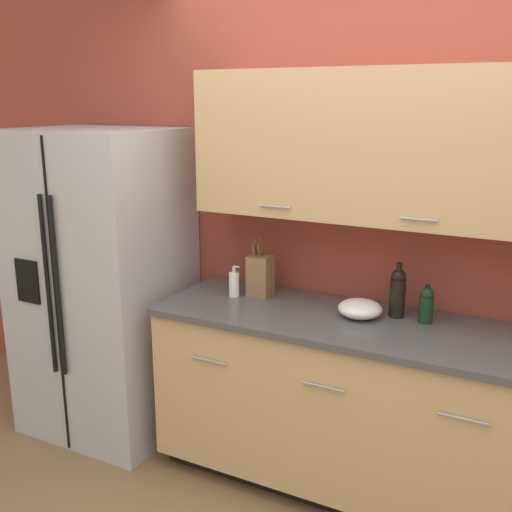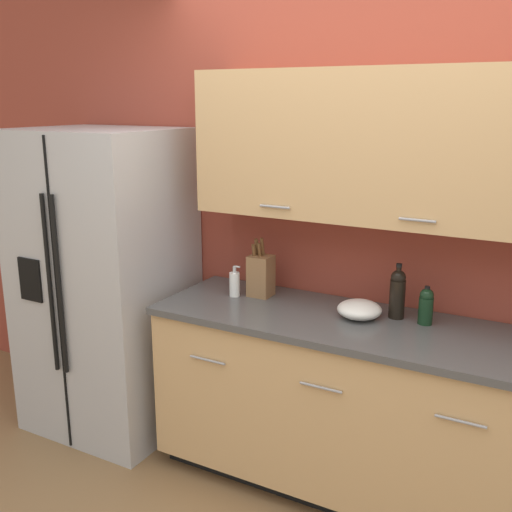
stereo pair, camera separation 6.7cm
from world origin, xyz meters
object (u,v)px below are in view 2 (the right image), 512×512
Objects in this scene: knife_block at (261,275)px; mixing_bowl at (359,309)px; wine_bottle at (397,293)px; soap_dispenser at (235,284)px; oil_bottle at (426,306)px; refrigerator at (106,283)px.

knife_block reaches higher than mixing_bowl.
soap_dispenser is at bearing -173.70° from wine_bottle.
wine_bottle is at bearing 173.26° from oil_bottle.
wine_bottle is at bearing 30.44° from mixing_bowl.
refrigerator is 10.48× the size of soap_dispenser.
soap_dispenser is 0.99m from oil_bottle.
mixing_bowl is (0.58, -0.07, -0.07)m from knife_block.
refrigerator is 1.69m from wine_bottle.
refrigerator reaches higher than knife_block.
refrigerator reaches higher than oil_bottle.
knife_block is 0.73m from wine_bottle.
knife_block is 0.58m from mixing_bowl.
wine_bottle reaches higher than oil_bottle.
refrigerator is 0.84m from soap_dispenser.
soap_dispenser is at bearing -175.56° from oil_bottle.
soap_dispenser is 0.69m from mixing_bowl.
wine_bottle is at bearing 6.30° from soap_dispenser.
soap_dispenser is at bearing -179.74° from mixing_bowl.
oil_bottle reaches higher than soap_dispenser.
oil_bottle is (0.99, 0.08, 0.02)m from soap_dispenser.
refrigerator is at bearing -174.56° from oil_bottle.
soap_dispenser is 0.80× the size of mixing_bowl.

